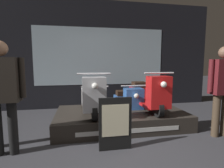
% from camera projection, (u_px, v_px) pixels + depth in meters
% --- Properties ---
extents(ground_plane, '(30.00, 30.00, 0.00)m').
position_uv_depth(ground_plane, '(133.00, 168.00, 2.25)').
color(ground_plane, '#38383D').
extents(shop_wall_back, '(7.06, 0.09, 3.20)m').
position_uv_depth(shop_wall_back, '(101.00, 55.00, 5.31)').
color(shop_wall_back, black).
rests_on(shop_wall_back, ground_plane).
extents(display_platform, '(2.71, 1.46, 0.32)m').
position_uv_depth(display_platform, '(120.00, 118.00, 3.81)').
color(display_platform, '#2D2823').
rests_on(display_platform, ground_plane).
extents(scooter_display_left, '(0.58, 1.54, 0.86)m').
position_uv_depth(scooter_display_left, '(92.00, 96.00, 3.62)').
color(scooter_display_left, black).
rests_on(scooter_display_left, display_platform).
extents(scooter_display_right, '(0.58, 1.54, 0.86)m').
position_uv_depth(scooter_display_right, '(148.00, 94.00, 3.84)').
color(scooter_display_right, black).
rests_on(scooter_display_right, display_platform).
extents(scooter_backrow_0, '(0.58, 1.54, 0.86)m').
position_uv_depth(scooter_backrow_0, '(93.00, 104.00, 4.31)').
color(scooter_backrow_0, black).
rests_on(scooter_backrow_0, ground_plane).
extents(scooter_backrow_1, '(0.58, 1.54, 0.86)m').
position_uv_depth(scooter_backrow_1, '(127.00, 103.00, 4.47)').
color(scooter_backrow_1, black).
rests_on(scooter_backrow_1, ground_plane).
extents(person_left_browsing, '(0.62, 0.26, 1.65)m').
position_uv_depth(person_left_browsing, '(2.00, 88.00, 2.48)').
color(person_left_browsing, black).
rests_on(person_left_browsing, ground_plane).
extents(person_right_browsing, '(0.59, 0.24, 1.64)m').
position_uv_depth(person_right_browsing, '(223.00, 84.00, 3.14)').
color(person_right_browsing, '#473828').
rests_on(person_right_browsing, ground_plane).
extents(price_sign_board, '(0.51, 0.04, 0.83)m').
position_uv_depth(price_sign_board, '(115.00, 124.00, 2.67)').
color(price_sign_board, black).
rests_on(price_sign_board, ground_plane).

